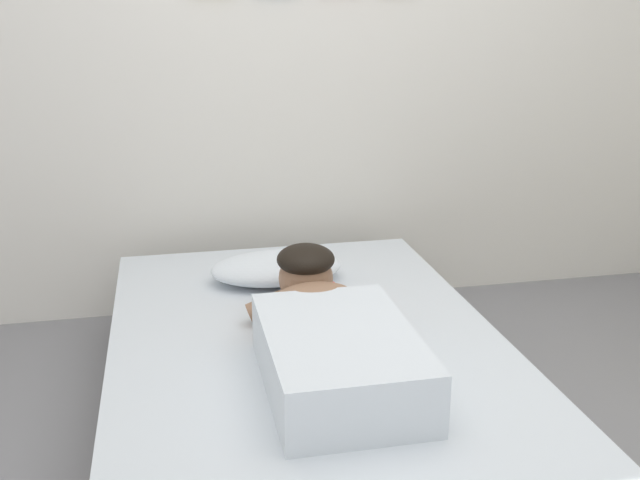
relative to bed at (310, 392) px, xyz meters
name	(u,v)px	position (x,y,z in m)	size (l,w,h in m)	color
back_wall	(304,40)	(0.23, 1.25, 1.08)	(4.00, 0.12, 2.50)	silver
bed	(310,392)	(0.00, 0.00, 0.00)	(1.33, 2.08, 0.35)	#4C4742
pillow	(276,268)	(-0.02, 0.58, 0.23)	(0.52, 0.32, 0.11)	silver
person_lying	(329,334)	(0.03, -0.16, 0.28)	(0.43, 0.92, 0.27)	silver
coffee_cup	(317,288)	(0.10, 0.38, 0.22)	(0.12, 0.09, 0.07)	#D84C47
cell_phone	(317,320)	(0.06, 0.17, 0.18)	(0.07, 0.14, 0.01)	black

